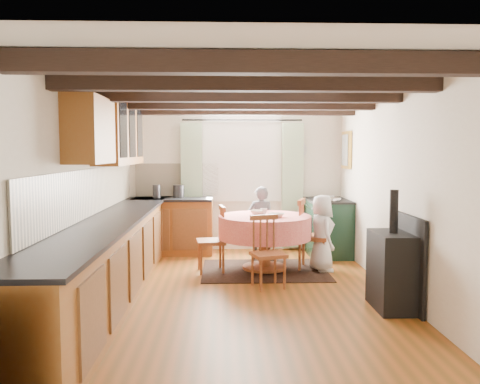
{
  "coord_description": "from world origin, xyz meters",
  "views": [
    {
      "loc": [
        -0.21,
        -5.55,
        1.68
      ],
      "look_at": [
        0.0,
        0.8,
        1.15
      ],
      "focal_mm": 36.58,
      "sensor_mm": 36.0,
      "label": 1
    }
  ],
  "objects_px": {
    "child_right": "(322,233)",
    "cup": "(264,212)",
    "dining_table": "(265,243)",
    "aga_range": "(327,226)",
    "chair_near": "(268,252)",
    "chair_right": "(313,234)",
    "chair_left": "(211,239)",
    "cast_iron_stove": "(393,250)",
    "child_far": "(261,223)"
  },
  "relations": [
    {
      "from": "child_right",
      "to": "cup",
      "type": "bearing_deg",
      "value": 71.4
    },
    {
      "from": "dining_table",
      "to": "aga_range",
      "type": "bearing_deg",
      "value": 43.01
    },
    {
      "from": "chair_near",
      "to": "chair_right",
      "type": "relative_size",
      "value": 0.89
    },
    {
      "from": "chair_left",
      "to": "cup",
      "type": "xyz_separation_m",
      "value": [
        0.75,
        0.14,
        0.36
      ]
    },
    {
      "from": "cast_iron_stove",
      "to": "child_far",
      "type": "distance_m",
      "value": 2.77
    },
    {
      "from": "dining_table",
      "to": "cast_iron_stove",
      "type": "relative_size",
      "value": 1.01
    },
    {
      "from": "dining_table",
      "to": "cast_iron_stove",
      "type": "distance_m",
      "value": 2.11
    },
    {
      "from": "chair_near",
      "to": "child_far",
      "type": "distance_m",
      "value": 1.64
    },
    {
      "from": "dining_table",
      "to": "chair_near",
      "type": "distance_m",
      "value": 0.85
    },
    {
      "from": "cup",
      "to": "chair_near",
      "type": "bearing_deg",
      "value": -91.22
    },
    {
      "from": "chair_near",
      "to": "chair_right",
      "type": "height_order",
      "value": "chair_right"
    },
    {
      "from": "cast_iron_stove",
      "to": "cup",
      "type": "bearing_deg",
      "value": 124.22
    },
    {
      "from": "chair_right",
      "to": "child_far",
      "type": "height_order",
      "value": "child_far"
    },
    {
      "from": "chair_left",
      "to": "child_right",
      "type": "xyz_separation_m",
      "value": [
        1.55,
        0.0,
        0.07
      ]
    },
    {
      "from": "dining_table",
      "to": "child_far",
      "type": "height_order",
      "value": "child_far"
    },
    {
      "from": "chair_right",
      "to": "aga_range",
      "type": "distance_m",
      "value": 1.05
    },
    {
      "from": "child_right",
      "to": "cast_iron_stove",
      "type": "bearing_deg",
      "value": -174.88
    },
    {
      "from": "cup",
      "to": "child_far",
      "type": "bearing_deg",
      "value": 89.11
    },
    {
      "from": "child_far",
      "to": "cup",
      "type": "distance_m",
      "value": 0.74
    },
    {
      "from": "chair_left",
      "to": "child_right",
      "type": "bearing_deg",
      "value": 82.23
    },
    {
      "from": "cast_iron_stove",
      "to": "child_right",
      "type": "relative_size",
      "value": 1.19
    },
    {
      "from": "dining_table",
      "to": "child_right",
      "type": "height_order",
      "value": "child_right"
    },
    {
      "from": "aga_range",
      "to": "cast_iron_stove",
      "type": "xyz_separation_m",
      "value": [
        0.11,
        -2.74,
        0.18
      ]
    },
    {
      "from": "child_far",
      "to": "child_right",
      "type": "relative_size",
      "value": 1.06
    },
    {
      "from": "child_far",
      "to": "chair_right",
      "type": "bearing_deg",
      "value": 133.26
    },
    {
      "from": "child_right",
      "to": "cup",
      "type": "distance_m",
      "value": 0.86
    },
    {
      "from": "cast_iron_stove",
      "to": "chair_near",
      "type": "bearing_deg",
      "value": 145.4
    },
    {
      "from": "chair_near",
      "to": "cast_iron_stove",
      "type": "xyz_separation_m",
      "value": [
        1.24,
        -0.86,
        0.19
      ]
    },
    {
      "from": "chair_near",
      "to": "child_right",
      "type": "height_order",
      "value": "child_right"
    },
    {
      "from": "dining_table",
      "to": "child_right",
      "type": "relative_size",
      "value": 1.21
    },
    {
      "from": "chair_near",
      "to": "aga_range",
      "type": "xyz_separation_m",
      "value": [
        1.13,
        1.88,
        0.02
      ]
    },
    {
      "from": "chair_right",
      "to": "cast_iron_stove",
      "type": "relative_size",
      "value": 0.78
    },
    {
      "from": "chair_near",
      "to": "child_far",
      "type": "relative_size",
      "value": 0.78
    },
    {
      "from": "chair_near",
      "to": "aga_range",
      "type": "relative_size",
      "value": 0.89
    },
    {
      "from": "dining_table",
      "to": "chair_right",
      "type": "height_order",
      "value": "chair_right"
    },
    {
      "from": "dining_table",
      "to": "chair_near",
      "type": "xyz_separation_m",
      "value": [
        -0.02,
        -0.85,
        0.05
      ]
    },
    {
      "from": "cast_iron_stove",
      "to": "child_right",
      "type": "height_order",
      "value": "cast_iron_stove"
    },
    {
      "from": "aga_range",
      "to": "child_right",
      "type": "height_order",
      "value": "child_right"
    },
    {
      "from": "chair_right",
      "to": "cast_iron_stove",
      "type": "height_order",
      "value": "cast_iron_stove"
    },
    {
      "from": "chair_near",
      "to": "aga_range",
      "type": "bearing_deg",
      "value": 41.91
    },
    {
      "from": "chair_right",
      "to": "aga_range",
      "type": "height_order",
      "value": "chair_right"
    },
    {
      "from": "child_right",
      "to": "dining_table",
      "type": "bearing_deg",
      "value": 77.98
    },
    {
      "from": "cast_iron_stove",
      "to": "child_far",
      "type": "xyz_separation_m",
      "value": [
        -1.21,
        2.49,
        -0.07
      ]
    },
    {
      "from": "aga_range",
      "to": "cast_iron_stove",
      "type": "bearing_deg",
      "value": -87.7
    },
    {
      "from": "child_far",
      "to": "cup",
      "type": "relative_size",
      "value": 11.66
    },
    {
      "from": "aga_range",
      "to": "child_far",
      "type": "relative_size",
      "value": 0.88
    },
    {
      "from": "dining_table",
      "to": "cup",
      "type": "height_order",
      "value": "cup"
    },
    {
      "from": "chair_near",
      "to": "chair_left",
      "type": "distance_m",
      "value": 1.09
    },
    {
      "from": "aga_range",
      "to": "chair_right",
      "type": "bearing_deg",
      "value": -113.04
    },
    {
      "from": "chair_left",
      "to": "chair_right",
      "type": "relative_size",
      "value": 0.93
    }
  ]
}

